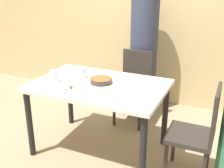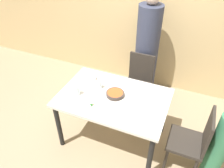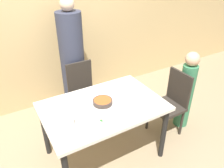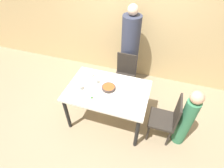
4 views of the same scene
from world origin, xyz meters
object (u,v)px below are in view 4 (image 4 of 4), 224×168
(bowl_curry, at_px, (109,88))
(person_child, at_px, (186,120))
(glass_water_tall, at_px, (79,87))
(plate_rice_adult, at_px, (114,104))
(chair_child_spot, at_px, (167,118))
(person_adult, at_px, (130,52))
(chair_adult_spot, at_px, (125,75))

(bowl_curry, bearing_deg, person_child, -3.78)
(person_child, relative_size, glass_water_tall, 9.24)
(plate_rice_adult, bearing_deg, glass_water_tall, 168.76)
(chair_child_spot, height_order, bowl_curry, chair_child_spot)
(chair_child_spot, bearing_deg, person_child, 90.00)
(chair_child_spot, height_order, glass_water_tall, chair_child_spot)
(person_adult, bearing_deg, plate_rice_adult, -85.63)
(person_adult, height_order, person_child, person_adult)
(person_child, bearing_deg, glass_water_tall, -177.26)
(person_child, distance_m, glass_water_tall, 1.73)
(chair_child_spot, distance_m, bowl_curry, 1.04)
(chair_child_spot, bearing_deg, glass_water_tall, -86.74)
(chair_child_spot, bearing_deg, bowl_curry, -94.80)
(person_child, xyz_separation_m, plate_rice_adult, (-1.07, -0.21, 0.21))
(chair_adult_spot, xyz_separation_m, person_child, (1.18, -0.84, 0.08))
(chair_adult_spot, distance_m, plate_rice_adult, 1.09)
(plate_rice_adult, xyz_separation_m, glass_water_tall, (-0.63, 0.13, 0.05))
(person_adult, bearing_deg, glass_water_tall, -112.54)
(chair_adult_spot, height_order, plate_rice_adult, chair_adult_spot)
(chair_adult_spot, xyz_separation_m, bowl_curry, (-0.08, -0.75, 0.30))
(person_adult, bearing_deg, chair_adult_spot, -90.00)
(plate_rice_adult, relative_size, glass_water_tall, 2.03)
(bowl_curry, distance_m, glass_water_tall, 0.47)
(chair_adult_spot, bearing_deg, plate_rice_adult, -84.18)
(chair_child_spot, relative_size, plate_rice_adult, 3.60)
(person_child, xyz_separation_m, bowl_curry, (-1.26, 0.08, 0.22))
(person_adult, height_order, bowl_curry, person_adult)
(bowl_curry, height_order, plate_rice_adult, same)
(chair_child_spot, relative_size, bowl_curry, 4.11)
(person_child, height_order, glass_water_tall, person_child)
(chair_child_spot, xyz_separation_m, glass_water_tall, (-1.43, -0.08, 0.33))
(person_adult, relative_size, plate_rice_adult, 6.95)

